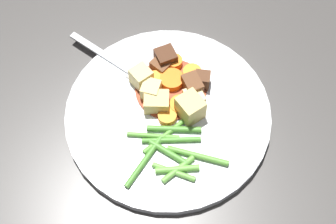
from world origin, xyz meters
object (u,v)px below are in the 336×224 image
Objects in this scene: dinner_plate at (168,114)px; carrot_slice_4 at (156,80)px; carrot_slice_3 at (180,105)px; meat_chunk_3 at (160,66)px; meat_chunk_2 at (192,86)px; carrot_slice_2 at (165,116)px; potato_chunk_1 at (157,102)px; carrot_slice_1 at (192,74)px; meat_chunk_1 at (202,80)px; potato_chunk_4 at (190,105)px; carrot_slice_0 at (174,80)px; meat_chunk_0 at (166,58)px; potato_chunk_2 at (151,90)px; carrot_slice_5 at (177,63)px; potato_chunk_0 at (141,77)px; potato_chunk_3 at (194,98)px; fork at (119,64)px.

carrot_slice_4 reaches higher than dinner_plate.
dinner_plate is at bearing 122.18° from carrot_slice_3.
meat_chunk_2 is at bearing -122.59° from meat_chunk_3.
carrot_slice_2 is 0.76× the size of potato_chunk_1.
carrot_slice_1 reaches higher than carrot_slice_2.
meat_chunk_1 is (0.06, -0.05, 0.01)m from carrot_slice_2.
meat_chunk_1 is (0.05, -0.01, -0.01)m from potato_chunk_4.
carrot_slice_0 is at bearing -26.50° from potato_chunk_1.
meat_chunk_0 is at bearing 25.63° from carrot_slice_0.
potato_chunk_2 is 1.00× the size of meat_chunk_3.
dinner_plate is at bearing -15.97° from carrot_slice_2.
carrot_slice_1 is 0.06m from carrot_slice_3.
potato_chunk_2 is (-0.04, 0.06, 0.01)m from carrot_slice_1.
dinner_plate is at bearing 176.61° from carrot_slice_5.
potato_chunk_0 reaches higher than potato_chunk_3.
potato_chunk_2 reaches higher than carrot_slice_1.
dinner_plate is 0.08m from carrot_slice_5.
carrot_slice_4 is at bearing 80.91° from meat_chunk_2.
meat_chunk_0 reaches higher than potato_chunk_3.
meat_chunk_2 reaches higher than carrot_slice_1.
potato_chunk_0 is at bearing 137.41° from meat_chunk_3.
meat_chunk_0 is at bearing 79.75° from carrot_slice_5.
meat_chunk_1 reaches higher than carrot_slice_3.
carrot_slice_5 is 0.08m from potato_chunk_4.
carrot_slice_5 reaches higher than fork.
meat_chunk_0 is at bearing 8.64° from dinner_plate.
potato_chunk_3 is (-0.03, -0.06, 0.00)m from carrot_slice_4.
potato_chunk_2 is at bearing 69.93° from potato_chunk_4.
fork is (0.03, 0.04, -0.01)m from potato_chunk_0.
potato_chunk_0 reaches higher than potato_chunk_1.
potato_chunk_3 is at bearing -58.39° from dinner_plate.
meat_chunk_0 is at bearing 60.20° from meat_chunk_1.
carrot_slice_1 and carrot_slice_5 have the same top height.
meat_chunk_2 is (-0.01, -0.03, 0.01)m from carrot_slice_0.
carrot_slice_0 is 0.04m from potato_chunk_2.
carrot_slice_3 is at bearing -43.56° from carrot_slice_2.
carrot_slice_3 is at bearing 121.14° from potato_chunk_3.
carrot_slice_2 is at bearing 136.44° from carrot_slice_3.
dinner_plate is 0.05m from carrot_slice_0.
potato_chunk_0 is 0.08m from potato_chunk_4.
potato_chunk_3 reaches higher than carrot_slice_0.
carrot_slice_3 is (-0.04, -0.01, -0.00)m from carrot_slice_0.
meat_chunk_3 is (0.05, 0.05, -0.00)m from potato_chunk_3.
carrot_slice_4 is 0.75× the size of potato_chunk_4.
carrot_slice_3 is at bearing -120.23° from potato_chunk_0.
carrot_slice_2 is (-0.07, 0.03, -0.00)m from carrot_slice_1.
meat_chunk_0 is 0.07m from fork.
meat_chunk_0 is (0.02, 0.04, 0.01)m from carrot_slice_1.
meat_chunk_1 is at bearing -48.92° from meat_chunk_2.
carrot_slice_5 is at bearing 26.77° from potato_chunk_3.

